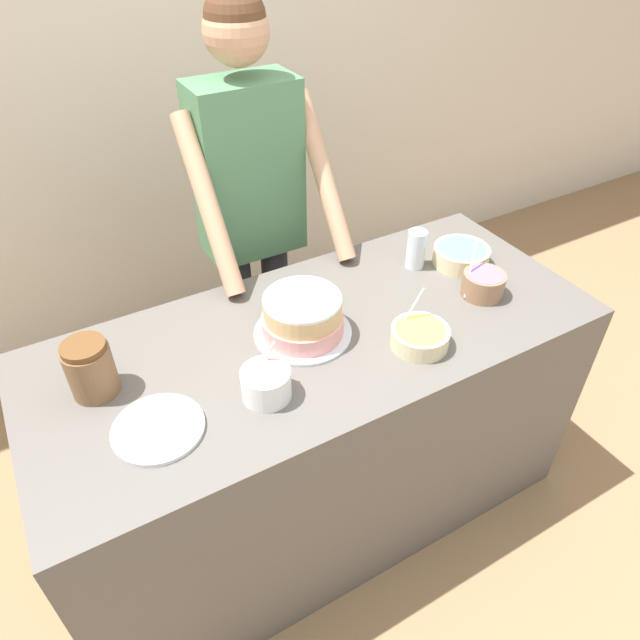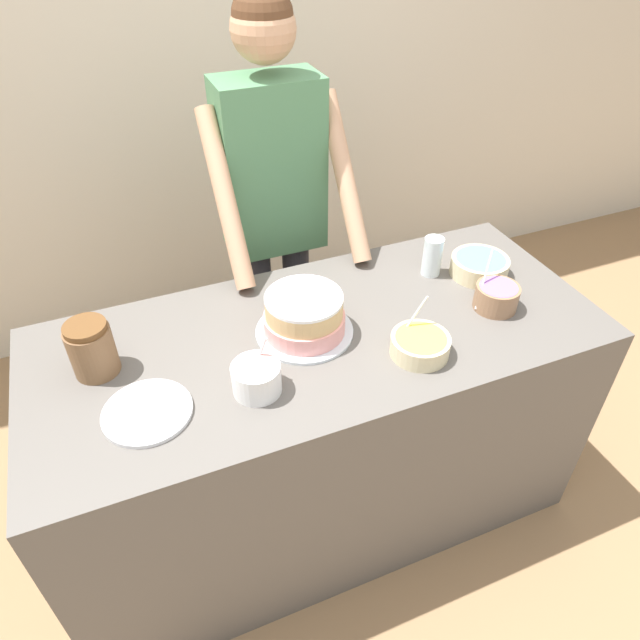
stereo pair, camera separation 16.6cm
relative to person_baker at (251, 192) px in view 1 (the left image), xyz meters
The scene contains 12 objects.
ground_plane 1.46m from the person_baker, 93.70° to the right, with size 14.00×14.00×0.00m, color #93704C.
wall_back 0.85m from the person_baker, 94.50° to the left, with size 10.00×0.05×2.60m.
counter 0.88m from the person_baker, 95.95° to the right, with size 1.76×0.75×0.88m.
person_baker is the anchor object (origin of this frame).
cake 0.62m from the person_baker, 100.53° to the right, with size 0.30×0.30×0.14m.
frosting_bowl_pink 0.85m from the person_baker, 112.23° to the right, with size 0.13×0.13×0.15m.
frosting_bowl_yellow 0.84m from the person_baker, 78.55° to the right, with size 0.17×0.17×0.16m.
frosting_bowl_purple 0.88m from the person_baker, 54.88° to the right, with size 0.14×0.14×0.18m.
frosting_bowl_blue 0.79m from the person_baker, 43.37° to the right, with size 0.20×0.20×0.07m.
drinking_glass 0.63m from the person_baker, 48.44° to the right, with size 0.07×0.07×0.14m.
ceramic_plate 0.98m from the person_baker, 129.06° to the right, with size 0.23×0.23×0.01m.
stoneware_jar 0.89m from the person_baker, 143.20° to the right, with size 0.12×0.12×0.16m.
Camera 1 is at (-0.66, -0.78, 2.00)m, focal length 32.00 mm.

